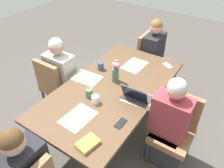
% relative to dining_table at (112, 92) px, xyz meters
% --- Properties ---
extents(ground_plane, '(10.00, 10.00, 0.00)m').
position_rel_dining_table_xyz_m(ground_plane, '(0.00, 0.00, -0.67)').
color(ground_plane, '#4C4742').
extents(dining_table, '(2.01, 1.08, 0.75)m').
position_rel_dining_table_xyz_m(dining_table, '(0.00, 0.00, 0.00)').
color(dining_table, brown).
rests_on(dining_table, ground_plane).
extents(chair_near_left_near, '(0.44, 0.44, 0.90)m').
position_rel_dining_table_xyz_m(chair_near_left_near, '(0.12, -0.89, -0.18)').
color(chair_near_left_near, olive).
rests_on(chair_near_left_near, ground_plane).
extents(person_near_left_near, '(0.36, 0.40, 1.19)m').
position_rel_dining_table_xyz_m(person_near_left_near, '(0.04, -0.83, -0.15)').
color(person_near_left_near, '#2D2D33').
rests_on(person_near_left_near, ground_plane).
extents(chair_head_left_left_mid, '(0.44, 0.44, 0.90)m').
position_rel_dining_table_xyz_m(chair_head_left_left_mid, '(-1.30, -0.10, -0.18)').
color(chair_head_left_left_mid, olive).
rests_on(chair_head_left_left_mid, ground_plane).
extents(person_head_left_left_mid, '(0.40, 0.36, 1.19)m').
position_rel_dining_table_xyz_m(person_head_left_left_mid, '(-1.24, -0.02, -0.15)').
color(person_head_left_left_mid, '#2D2D33').
rests_on(person_head_left_left_mid, ground_plane).
extents(chair_far_left_far, '(0.44, 0.44, 0.90)m').
position_rel_dining_table_xyz_m(chair_far_left_far, '(-0.05, 0.83, -0.18)').
color(chair_far_left_far, olive).
rests_on(chair_far_left_far, ground_plane).
extents(person_far_left_far, '(0.36, 0.40, 1.19)m').
position_rel_dining_table_xyz_m(person_far_left_far, '(0.02, 0.77, -0.15)').
color(person_far_left_far, '#2D2D33').
rests_on(person_far_left_far, ground_plane).
extents(flower_vase, '(0.10, 0.11, 0.30)m').
position_rel_dining_table_xyz_m(flower_vase, '(-0.13, -0.04, 0.21)').
color(flower_vase, '#4C6B60').
rests_on(flower_vase, dining_table).
extents(placemat_near_left_near, '(0.28, 0.37, 0.00)m').
position_rel_dining_table_xyz_m(placemat_near_left_near, '(0.02, -0.38, 0.07)').
color(placemat_near_left_near, beige).
rests_on(placemat_near_left_near, dining_table).
extents(placemat_head_left_left_mid, '(0.37, 0.27, 0.00)m').
position_rel_dining_table_xyz_m(placemat_head_left_left_mid, '(-0.58, -0.01, 0.07)').
color(placemat_head_left_left_mid, beige).
rests_on(placemat_head_left_left_mid, dining_table).
extents(placemat_far_left_far, '(0.28, 0.38, 0.00)m').
position_rel_dining_table_xyz_m(placemat_far_left_far, '(0.01, 0.37, 0.07)').
color(placemat_far_left_far, beige).
rests_on(placemat_far_left_far, dining_table).
extents(placemat_head_right_right_near, '(0.37, 0.28, 0.00)m').
position_rel_dining_table_xyz_m(placemat_head_right_right_near, '(0.62, -0.01, 0.07)').
color(placemat_head_right_right_near, beige).
rests_on(placemat_head_right_right_near, dining_table).
extents(laptop_far_left_far, '(0.22, 0.32, 0.20)m').
position_rel_dining_table_xyz_m(laptop_far_left_far, '(0.03, 0.35, 0.11)').
color(laptop_far_left_far, '#38383D').
rests_on(laptop_far_left_far, dining_table).
extents(coffee_mug_near_left, '(0.08, 0.08, 0.11)m').
position_rel_dining_table_xyz_m(coffee_mug_near_left, '(0.29, -0.12, 0.12)').
color(coffee_mug_near_left, '#47704C').
rests_on(coffee_mug_near_left, dining_table).
extents(coffee_mug_near_right, '(0.08, 0.08, 0.11)m').
position_rel_dining_table_xyz_m(coffee_mug_near_right, '(-0.25, -0.35, 0.12)').
color(coffee_mug_near_right, '#33477A').
rests_on(coffee_mug_near_right, dining_table).
extents(coffee_mug_centre_left, '(0.08, 0.08, 0.10)m').
position_rel_dining_table_xyz_m(coffee_mug_centre_left, '(0.34, 0.00, 0.12)').
color(coffee_mug_centre_left, white).
rests_on(coffee_mug_centre_left, dining_table).
extents(book_red_cover, '(0.22, 0.17, 0.04)m').
position_rel_dining_table_xyz_m(book_red_cover, '(0.83, 0.29, 0.09)').
color(book_red_cover, gold).
rests_on(book_red_cover, dining_table).
extents(phone_black, '(0.15, 0.08, 0.01)m').
position_rel_dining_table_xyz_m(phone_black, '(0.44, 0.40, 0.08)').
color(phone_black, black).
rests_on(phone_black, dining_table).
extents(phone_silver, '(0.14, 0.17, 0.01)m').
position_rel_dining_table_xyz_m(phone_silver, '(-0.84, 0.38, 0.08)').
color(phone_silver, silver).
rests_on(phone_silver, dining_table).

